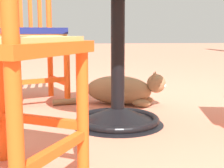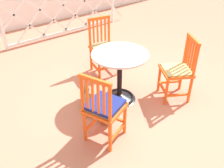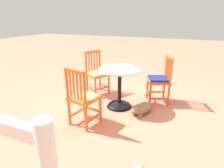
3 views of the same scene
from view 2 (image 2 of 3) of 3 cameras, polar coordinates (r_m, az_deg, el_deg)
The scene contains 7 objects.
ground_plane at distance 3.73m, azimuth 3.43°, elevation -3.20°, with size 24.00×24.00×0.00m, color #C6755B.
lattice_fence_panel at distance 5.75m, azimuth -10.94°, elevation 17.03°, with size 3.32×0.06×1.31m.
cafe_table at distance 3.55m, azimuth 1.70°, elevation 0.41°, with size 0.76×0.76×0.73m.
orange_chair_facing_out at distance 2.83m, azimuth -1.88°, elevation -5.37°, with size 0.52×0.52×0.91m.
orange_chair_by_planter at distance 3.65m, azimuth 14.67°, elevation 2.93°, with size 0.55×0.55×0.91m.
orange_chair_tucked_in at distance 4.18m, azimuth -1.95°, elevation 8.08°, with size 0.47×0.47×0.91m.
tabby_cat at distance 3.51m, azimuth -5.36°, elevation -3.96°, with size 0.35×0.74×0.23m.
Camera 2 is at (-2.00, -2.23, 2.21)m, focal length 40.66 mm.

